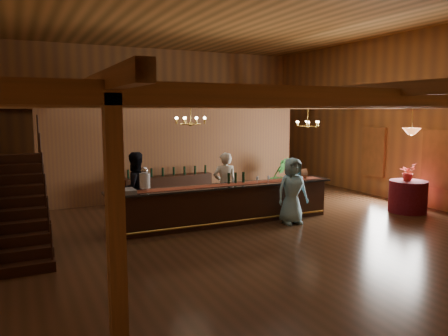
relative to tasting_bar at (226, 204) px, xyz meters
name	(u,v)px	position (x,y,z in m)	size (l,w,h in m)	color
floor	(238,219)	(0.55, 0.35, -0.53)	(14.00, 14.00, 0.00)	#412616
ceiling	(239,15)	(0.55, 0.35, 4.97)	(14.00, 14.00, 0.00)	#AA6C31
wall_back	(160,117)	(0.55, 7.35, 2.22)	(12.00, 0.10, 5.50)	#996230
wall_right	(399,118)	(6.55, 0.35, 2.22)	(0.10, 14.00, 5.50)	#996230
beam_grid	(230,102)	(0.55, 0.86, 2.71)	(11.90, 13.90, 0.39)	#9E5B2F
support_posts	(247,164)	(0.55, -0.15, 1.07)	(9.20, 10.20, 3.20)	#9E5B2F
partition_wall	(178,153)	(0.05, 3.85, 1.02)	(9.00, 0.18, 3.10)	brown
window_right_front	(438,159)	(6.50, -1.25, 1.02)	(0.12, 1.05, 1.75)	white
window_right_back	(374,152)	(6.50, 1.35, 1.02)	(0.12, 1.05, 1.75)	white
staircase	(22,207)	(-4.90, -0.39, 0.47)	(1.00, 2.80, 2.00)	black
backroom_boxes	(166,175)	(0.26, 5.85, 0.00)	(4.10, 0.60, 1.10)	black
tasting_bar	(226,204)	(0.00, 0.00, 0.00)	(6.30, 0.87, 1.06)	black
beverage_dispenser	(145,179)	(-2.16, 0.07, 0.80)	(0.26, 0.26, 0.60)	silver
glass_rack_tray	(124,191)	(-2.69, -0.02, 0.57)	(0.50, 0.50, 0.10)	gray
raffle_drum	(302,173)	(2.39, -0.07, 0.69)	(0.34, 0.24, 0.30)	#A76239
bar_bottle_0	(229,178)	(0.15, 0.12, 0.67)	(0.07, 0.07, 0.30)	black
bar_bottle_1	(235,178)	(0.35, 0.12, 0.67)	(0.07, 0.07, 0.30)	black
bar_bottle_2	(243,177)	(0.59, 0.12, 0.67)	(0.07, 0.07, 0.30)	black
backbar_shelf	(169,188)	(-0.44, 3.44, -0.10)	(3.07, 0.48, 0.86)	black
round_table	(408,196)	(5.47, -1.13, -0.06)	(1.09, 1.09, 0.94)	#52111C
chandelier_left	(191,120)	(-0.96, 0.04, 2.23)	(0.80, 0.80, 0.59)	gold
chandelier_right	(307,123)	(3.89, 1.75, 2.04)	(0.80, 0.80, 0.78)	gold
pendant_lamp	(411,131)	(5.47, -1.13, 1.87)	(0.52, 0.52, 0.90)	gold
bartender	(225,185)	(0.31, 0.69, 0.39)	(0.67, 0.44, 1.84)	silver
staff_second	(135,189)	(-2.24, 0.80, 0.44)	(0.95, 0.74, 1.95)	black
guest	(292,191)	(1.62, -0.73, 0.36)	(0.87, 0.56, 1.77)	#7FC0D6
floor_plant	(279,176)	(3.56, 2.90, 0.14)	(0.74, 0.59, 1.34)	#226321
table_flowers	(408,172)	(5.46, -1.09, 0.67)	(0.47, 0.41, 0.52)	red
table_vase	(408,176)	(5.47, -1.11, 0.56)	(0.15, 0.15, 0.30)	gold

